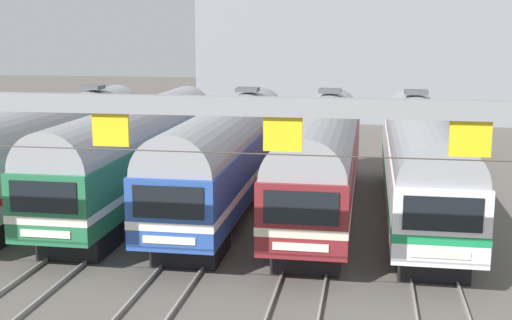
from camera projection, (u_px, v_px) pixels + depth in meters
The scene contains 9 objects.
ground_plane at pixel (228, 211), 30.46m from camera, with size 160.00×160.00×0.00m, color #5B564F.
track_bed at pixel (278, 145), 46.91m from camera, with size 18.02×70.00×0.15m.
commuter_train_stainless at pixel (50, 146), 31.28m from camera, with size 2.88×18.06×5.05m.
commuter_train_green at pixel (137, 149), 30.61m from camera, with size 2.88×18.06×4.77m.
commuter_train_blue at pixel (227, 151), 29.95m from camera, with size 2.88×18.06×5.05m.
commuter_train_maroon at pixel (322, 154), 29.28m from camera, with size 2.88×18.06×5.05m.
commuter_train_white at pixel (421, 157), 28.62m from camera, with size 2.88×18.06×5.05m.
catenary_gantry at pixel (111, 145), 16.39m from camera, with size 21.76×0.44×6.97m.
maintenance_building at pixel (360, 60), 61.50m from camera, with size 27.83×10.00×10.33m, color gray.
Camera 1 is at (6.06, -28.87, 8.02)m, focal length 48.16 mm.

